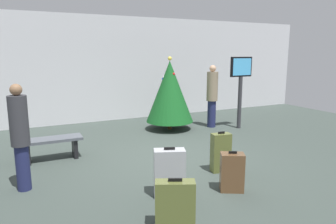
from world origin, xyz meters
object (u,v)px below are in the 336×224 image
(traveller_0, at_px, (212,95))
(waiting_bench, at_px, (52,144))
(traveller_1, at_px, (20,135))
(suitcase_0, at_px, (232,172))
(suitcase_1, at_px, (175,205))
(suitcase_2, at_px, (221,153))
(flight_info_kiosk, at_px, (241,80))
(suitcase_3, at_px, (170,173))
(holiday_tree, at_px, (170,91))

(traveller_0, bearing_deg, waiting_bench, -167.26)
(traveller_1, xyz_separation_m, suitcase_0, (3.10, -1.54, -0.63))
(traveller_0, distance_m, suitcase_1, 5.87)
(suitcase_2, bearing_deg, flight_info_kiosk, 46.16)
(suitcase_2, distance_m, suitcase_3, 1.44)
(suitcase_2, xyz_separation_m, suitcase_3, (-1.34, -0.51, 0.01))
(waiting_bench, distance_m, suitcase_0, 3.85)
(traveller_1, bearing_deg, suitcase_0, -26.49)
(suitcase_1, bearing_deg, suitcase_3, 68.24)
(holiday_tree, distance_m, suitcase_0, 4.47)
(holiday_tree, distance_m, waiting_bench, 3.82)
(waiting_bench, relative_size, suitcase_2, 1.59)
(holiday_tree, bearing_deg, waiting_bench, -158.40)
(traveller_0, bearing_deg, suitcase_0, -119.51)
(suitcase_0, relative_size, suitcase_3, 0.85)
(suitcase_0, bearing_deg, waiting_bench, 130.89)
(flight_info_kiosk, relative_size, traveller_1, 1.21)
(waiting_bench, bearing_deg, traveller_1, -113.07)
(traveller_1, distance_m, suitcase_2, 3.56)
(traveller_1, bearing_deg, traveller_0, 24.52)
(traveller_1, bearing_deg, suitcase_1, -50.78)
(holiday_tree, distance_m, traveller_0, 1.34)
(traveller_1, height_order, suitcase_3, traveller_1)
(suitcase_0, height_order, suitcase_3, suitcase_3)
(traveller_1, relative_size, suitcase_0, 2.61)
(suitcase_0, height_order, suitcase_2, suitcase_2)
(holiday_tree, height_order, suitcase_0, holiday_tree)
(waiting_bench, distance_m, traveller_1, 1.60)
(suitcase_2, height_order, suitcase_3, suitcase_3)
(flight_info_kiosk, xyz_separation_m, traveller_1, (-6.02, -1.95, -0.51))
(suitcase_1, bearing_deg, traveller_1, 129.22)
(suitcase_1, xyz_separation_m, suitcase_2, (1.69, 1.38, 0.05))
(suitcase_1, relative_size, suitcase_2, 0.87)
(suitcase_1, bearing_deg, holiday_tree, 64.56)
(holiday_tree, relative_size, suitcase_3, 2.68)
(suitcase_1, xyz_separation_m, suitcase_3, (0.35, 0.87, 0.06))
(flight_info_kiosk, distance_m, suitcase_0, 4.70)
(flight_info_kiosk, relative_size, waiting_bench, 1.71)
(traveller_1, xyz_separation_m, suitcase_2, (3.43, -0.75, -0.57))
(waiting_bench, relative_size, suitcase_0, 1.84)
(holiday_tree, relative_size, suitcase_1, 3.16)
(suitcase_0, height_order, suitcase_1, suitcase_1)
(suitcase_2, bearing_deg, holiday_tree, 79.85)
(waiting_bench, height_order, traveller_1, traveller_1)
(waiting_bench, relative_size, traveller_1, 0.71)
(suitcase_2, bearing_deg, traveller_1, 167.67)
(waiting_bench, xyz_separation_m, traveller_1, (-0.58, -1.36, 0.60))
(traveller_1, bearing_deg, flight_info_kiosk, 17.90)
(holiday_tree, relative_size, flight_info_kiosk, 1.01)
(traveller_0, bearing_deg, suitcase_3, -131.41)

